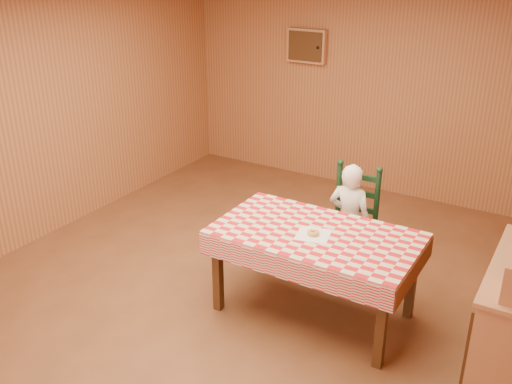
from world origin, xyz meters
TOP-DOWN VIEW (x-y plane):
  - ground at (0.00, 0.00)m, footprint 6.00×6.00m
  - cabin_walls at (-0.00, 0.53)m, footprint 5.10×6.05m
  - dining_table at (0.63, 0.10)m, footprint 1.66×0.96m
  - ladder_chair at (0.63, 0.89)m, footprint 0.44×0.40m
  - seated_child at (0.63, 0.83)m, footprint 0.41×0.27m
  - napkin at (0.63, 0.05)m, footprint 0.31×0.31m
  - donut at (0.63, 0.05)m, footprint 0.13×0.13m
  - storage_bin at (2.14, 0.22)m, footprint 0.44×0.44m

SIDE VIEW (x-z plane):
  - ground at x=0.00m, z-range 0.00..0.00m
  - storage_bin at x=2.14m, z-range 0.00..0.36m
  - ladder_chair at x=0.63m, z-range -0.04..1.04m
  - seated_child at x=0.63m, z-range 0.00..1.12m
  - dining_table at x=0.63m, z-range 0.30..1.07m
  - napkin at x=0.63m, z-range 0.77..0.77m
  - donut at x=0.63m, z-range 0.77..0.81m
  - cabin_walls at x=0.00m, z-range 0.50..3.15m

